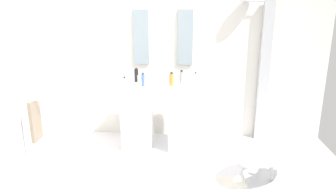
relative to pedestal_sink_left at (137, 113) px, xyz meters
name	(u,v)px	position (x,y,z in m)	size (l,w,h in m)	color
rear_partition	(163,52)	(0.32, 0.54, 0.78)	(4.80, 0.10, 2.60)	silver
pedestal_sink_left	(137,113)	(0.00, 0.00, 0.00)	(0.51, 0.51, 1.03)	white
pedestal_sink_right	(183,114)	(0.65, 0.00, 0.00)	(0.51, 0.51, 1.03)	white
vanity_mirror_left	(141,37)	(0.00, 0.47, 1.01)	(0.22, 0.03, 0.79)	#8C9EA8
vanity_mirror_right	(185,38)	(0.65, 0.47, 1.01)	(0.22, 0.03, 0.79)	#8C9EA8
shower_column	(263,69)	(1.79, 0.42, 0.56)	(0.49, 0.24, 2.05)	#B7BABF
lounge_chair	(273,157)	(1.66, -0.89, -0.17)	(1.09, 1.09, 0.65)	#B7BABF
towel_rack	(33,122)	(-1.12, -0.75, 0.11)	(0.37, 0.22, 0.95)	#B7BABF
soap_bottle_clear	(125,82)	(-0.15, -0.06, 0.46)	(0.04, 0.04, 0.12)	silver
soap_bottle_white	(196,78)	(0.81, 0.10, 0.49)	(0.04, 0.04, 0.16)	white
soap_bottle_black	(136,75)	(-0.03, 0.16, 0.50)	(0.06, 0.06, 0.20)	black
soap_bottle_amber	(171,79)	(0.48, -0.03, 0.50)	(0.06, 0.06, 0.19)	#C68C38
soap_bottle_blue	(143,80)	(0.10, -0.08, 0.50)	(0.04, 0.04, 0.18)	#4C72B7
soap_bottle_grey	(181,77)	(0.61, 0.13, 0.50)	(0.06, 0.06, 0.18)	#99999E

